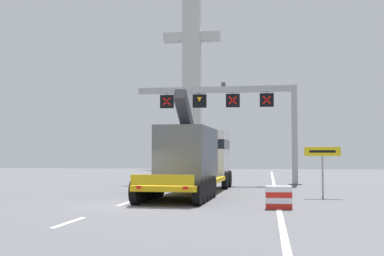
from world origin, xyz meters
name	(u,v)px	position (x,y,z in m)	size (l,w,h in m)	color
ground	(132,204)	(0.00, 0.00, 0.00)	(112.00, 112.00, 0.00)	#5B5B60
lane_markings	(197,179)	(-0.40, 23.06, 0.01)	(0.20, 60.72, 0.01)	silver
edge_line_right	(275,188)	(6.20, 12.00, 0.01)	(0.20, 63.00, 0.01)	silver
overhead_lane_gantry	(237,105)	(3.54, 15.81, 5.80)	(11.95, 0.90, 7.46)	#9EA0A5
heavy_haul_truck_yellow	(196,157)	(1.76, 7.23, 1.99)	(3.37, 14.12, 5.30)	yellow
exit_sign_yellow	(323,158)	(8.50, 4.85, 1.95)	(1.78, 0.15, 2.52)	#9EA0A5
crash_barrier_striped	(279,198)	(6.20, -0.93, 0.45)	(1.03, 0.57, 0.90)	red
bridge_pylon_distant	(192,60)	(-6.04, 57.43, 17.14)	(9.00, 2.00, 33.50)	#B7B7B2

